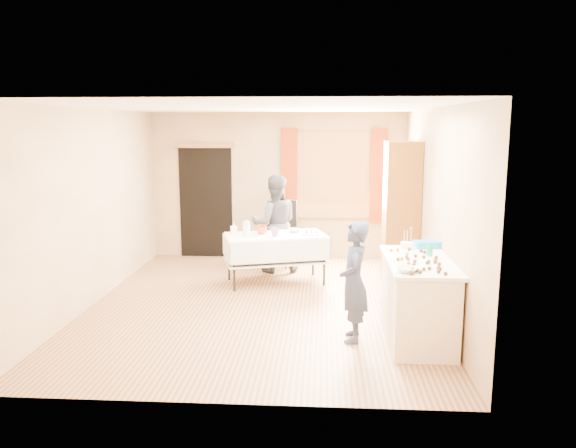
# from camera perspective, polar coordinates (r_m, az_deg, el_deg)

# --- Properties ---
(floor) EXTENTS (4.50, 5.50, 0.02)m
(floor) POSITION_cam_1_polar(r_m,az_deg,el_deg) (7.65, -2.76, -8.19)
(floor) COLOR #9E7047
(floor) RESTS_ON ground
(ceiling) EXTENTS (4.50, 5.50, 0.02)m
(ceiling) POSITION_cam_1_polar(r_m,az_deg,el_deg) (7.27, -2.94, 11.82)
(ceiling) COLOR white
(ceiling) RESTS_ON floor
(wall_back) EXTENTS (4.50, 0.02, 2.60)m
(wall_back) POSITION_cam_1_polar(r_m,az_deg,el_deg) (10.07, -1.08, 3.87)
(wall_back) COLOR tan
(wall_back) RESTS_ON floor
(wall_front) EXTENTS (4.50, 0.02, 2.60)m
(wall_front) POSITION_cam_1_polar(r_m,az_deg,el_deg) (4.66, -6.67, -3.47)
(wall_front) COLOR tan
(wall_front) RESTS_ON floor
(wall_left) EXTENTS (0.02, 5.50, 2.60)m
(wall_left) POSITION_cam_1_polar(r_m,az_deg,el_deg) (7.93, -19.31, 1.62)
(wall_left) COLOR tan
(wall_left) RESTS_ON floor
(wall_right) EXTENTS (0.02, 5.50, 2.60)m
(wall_right) POSITION_cam_1_polar(r_m,az_deg,el_deg) (7.44, 14.73, 1.34)
(wall_right) COLOR tan
(wall_right) RESTS_ON floor
(window_frame) EXTENTS (1.32, 0.06, 1.52)m
(window_frame) POSITION_cam_1_polar(r_m,az_deg,el_deg) (9.98, 4.65, 4.94)
(window_frame) COLOR olive
(window_frame) RESTS_ON wall_back
(window_pane) EXTENTS (1.20, 0.02, 1.40)m
(window_pane) POSITION_cam_1_polar(r_m,az_deg,el_deg) (9.97, 4.66, 4.93)
(window_pane) COLOR white
(window_pane) RESTS_ON wall_back
(curtain_left) EXTENTS (0.28, 0.06, 1.65)m
(curtain_left) POSITION_cam_1_polar(r_m,az_deg,el_deg) (9.95, 0.15, 4.96)
(curtain_left) COLOR maroon
(curtain_left) RESTS_ON wall_back
(curtain_right) EXTENTS (0.28, 0.06, 1.65)m
(curtain_right) POSITION_cam_1_polar(r_m,az_deg,el_deg) (9.97, 9.16, 4.84)
(curtain_right) COLOR maroon
(curtain_right) RESTS_ON wall_back
(doorway) EXTENTS (0.95, 0.04, 2.00)m
(doorway) POSITION_cam_1_polar(r_m,az_deg,el_deg) (10.27, -8.34, 2.20)
(doorway) COLOR black
(doorway) RESTS_ON floor
(door_lintel) EXTENTS (1.05, 0.06, 0.08)m
(door_lintel) POSITION_cam_1_polar(r_m,az_deg,el_deg) (10.15, -8.52, 7.89)
(door_lintel) COLOR olive
(door_lintel) RESTS_ON wall_back
(cabinet) EXTENTS (0.50, 0.60, 2.14)m
(cabinet) POSITION_cam_1_polar(r_m,az_deg,el_deg) (8.57, 11.41, 1.05)
(cabinet) COLOR brown
(cabinet) RESTS_ON floor
(counter) EXTENTS (0.72, 1.51, 0.91)m
(counter) POSITION_cam_1_polar(r_m,az_deg,el_deg) (6.52, 12.99, -7.46)
(counter) COLOR beige
(counter) RESTS_ON floor
(party_table) EXTENTS (1.67, 1.18, 0.75)m
(party_table) POSITION_cam_1_polar(r_m,az_deg,el_deg) (8.53, -1.26, -3.08)
(party_table) COLOR black
(party_table) RESTS_ON floor
(chair) EXTENTS (0.58, 0.58, 1.11)m
(chair) POSITION_cam_1_polar(r_m,az_deg,el_deg) (9.62, -0.78, -2.26)
(chair) COLOR black
(chair) RESTS_ON floor
(girl) EXTENTS (0.52, 0.36, 1.35)m
(girl) POSITION_cam_1_polar(r_m,az_deg,el_deg) (6.27, 6.71, -5.84)
(girl) COLOR #242B48
(girl) RESTS_ON floor
(woman) EXTENTS (0.98, 0.87, 1.59)m
(woman) POSITION_cam_1_polar(r_m,az_deg,el_deg) (9.12, -1.35, 0.01)
(woman) COLOR black
(woman) RESTS_ON floor
(soda_can) EXTENTS (0.07, 0.07, 0.12)m
(soda_can) POSITION_cam_1_polar(r_m,az_deg,el_deg) (6.59, 14.21, -2.65)
(soda_can) COLOR #139357
(soda_can) RESTS_ON counter
(mixing_bowl) EXTENTS (0.28, 0.28, 0.05)m
(mixing_bowl) POSITION_cam_1_polar(r_m,az_deg,el_deg) (5.83, 11.96, -4.56)
(mixing_bowl) COLOR white
(mixing_bowl) RESTS_ON counter
(foam_block) EXTENTS (0.17, 0.13, 0.08)m
(foam_block) POSITION_cam_1_polar(r_m,az_deg,el_deg) (6.91, 12.02, -2.15)
(foam_block) COLOR white
(foam_block) RESTS_ON counter
(blue_basket) EXTENTS (0.33, 0.25, 0.08)m
(blue_basket) POSITION_cam_1_polar(r_m,az_deg,el_deg) (7.04, 13.94, -2.01)
(blue_basket) COLOR #0F7FC9
(blue_basket) RESTS_ON counter
(pitcher) EXTENTS (0.13, 0.13, 0.22)m
(pitcher) POSITION_cam_1_polar(r_m,az_deg,el_deg) (8.30, -4.26, -0.56)
(pitcher) COLOR silver
(pitcher) RESTS_ON party_table
(cup_red) EXTENTS (0.29, 0.29, 0.12)m
(cup_red) POSITION_cam_1_polar(r_m,az_deg,el_deg) (8.49, -2.68, -0.64)
(cup_red) COLOR red
(cup_red) RESTS_ON party_table
(cup_rainbow) EXTENTS (0.18, 0.18, 0.12)m
(cup_rainbow) POSITION_cam_1_polar(r_m,az_deg,el_deg) (8.33, -1.33, -0.83)
(cup_rainbow) COLOR red
(cup_rainbow) RESTS_ON party_table
(small_bowl) EXTENTS (0.33, 0.33, 0.06)m
(small_bowl) POSITION_cam_1_polar(r_m,az_deg,el_deg) (8.65, 0.67, -0.65)
(small_bowl) COLOR white
(small_bowl) RESTS_ON party_table
(pastry_tray) EXTENTS (0.29, 0.21, 0.02)m
(pastry_tray) POSITION_cam_1_polar(r_m,az_deg,el_deg) (8.48, 2.39, -1.00)
(pastry_tray) COLOR white
(pastry_tray) RESTS_ON party_table
(bottle) EXTENTS (0.15, 0.15, 0.18)m
(bottle) POSITION_cam_1_polar(r_m,az_deg,el_deg) (8.50, -5.54, -0.44)
(bottle) COLOR white
(bottle) RESTS_ON party_table
(cake_balls) EXTENTS (0.50, 1.15, 0.04)m
(cake_balls) POSITION_cam_1_polar(r_m,az_deg,el_deg) (6.22, 13.18, -3.72)
(cake_balls) COLOR #3F2314
(cake_balls) RESTS_ON counter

